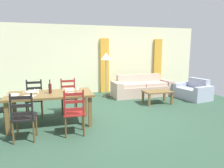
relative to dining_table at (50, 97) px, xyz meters
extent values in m
cube|color=#2D4B38|center=(1.36, 0.09, -0.67)|extent=(9.60, 9.60, 0.02)
cube|color=beige|center=(1.36, 3.39, 0.69)|extent=(9.60, 0.16, 2.70)
cube|color=gold|center=(2.08, 3.25, 0.44)|extent=(0.35, 0.08, 2.20)
cube|color=gold|center=(4.48, 3.25, 0.44)|extent=(0.35, 0.08, 2.20)
cube|color=brown|center=(0.00, 0.00, 0.06)|extent=(1.90, 0.96, 0.05)
cube|color=brown|center=(-0.85, -0.38, -0.31)|extent=(0.08, 0.08, 0.70)
cube|color=brown|center=(0.85, -0.38, -0.31)|extent=(0.08, 0.08, 0.70)
cube|color=brown|center=(-0.85, 0.38, -0.31)|extent=(0.08, 0.08, 0.70)
cube|color=brown|center=(0.85, 0.38, -0.31)|extent=(0.08, 0.08, 0.70)
cube|color=black|center=(-0.47, -0.73, -0.22)|extent=(0.44, 0.42, 0.03)
cylinder|color=brown|center=(-0.65, -0.55, -0.45)|extent=(0.04, 0.04, 0.43)
cylinder|color=brown|center=(-0.29, -0.57, -0.45)|extent=(0.04, 0.04, 0.43)
cylinder|color=brown|center=(-0.66, -0.89, -0.45)|extent=(0.04, 0.04, 0.43)
cylinder|color=brown|center=(-0.30, -0.91, -0.45)|extent=(0.04, 0.04, 0.43)
cylinder|color=black|center=(-0.66, -0.89, 0.05)|extent=(0.04, 0.04, 0.50)
cylinder|color=black|center=(-0.30, -0.91, 0.05)|extent=(0.04, 0.04, 0.50)
cube|color=black|center=(-0.48, -0.90, -0.08)|extent=(0.38, 0.04, 0.06)
cube|color=black|center=(-0.48, -0.90, 0.07)|extent=(0.38, 0.04, 0.06)
cube|color=black|center=(-0.48, -0.90, 0.22)|extent=(0.38, 0.04, 0.06)
cube|color=maroon|center=(0.47, -0.70, -0.22)|extent=(0.44, 0.42, 0.03)
cylinder|color=brown|center=(0.30, -0.52, -0.45)|extent=(0.04, 0.04, 0.43)
cylinder|color=brown|center=(0.66, -0.54, -0.45)|extent=(0.04, 0.04, 0.43)
cylinder|color=brown|center=(0.28, -0.86, -0.45)|extent=(0.04, 0.04, 0.43)
cylinder|color=brown|center=(0.64, -0.88, -0.45)|extent=(0.04, 0.04, 0.43)
cylinder|color=maroon|center=(0.28, -0.86, 0.05)|extent=(0.04, 0.04, 0.50)
cylinder|color=maroon|center=(0.64, -0.88, 0.05)|extent=(0.04, 0.04, 0.50)
cube|color=maroon|center=(0.46, -0.87, -0.08)|extent=(0.38, 0.04, 0.06)
cube|color=maroon|center=(0.46, -0.87, 0.07)|extent=(0.38, 0.04, 0.06)
cube|color=maroon|center=(0.46, -0.87, 0.22)|extent=(0.38, 0.04, 0.06)
cube|color=black|center=(-0.43, 0.70, -0.22)|extent=(0.43, 0.41, 0.03)
cylinder|color=brown|center=(-0.24, 0.54, -0.45)|extent=(0.04, 0.04, 0.43)
cylinder|color=brown|center=(-0.60, 0.53, -0.45)|extent=(0.04, 0.04, 0.43)
cylinder|color=brown|center=(-0.25, 0.88, -0.45)|extent=(0.04, 0.04, 0.43)
cylinder|color=brown|center=(-0.61, 0.87, -0.45)|extent=(0.04, 0.04, 0.43)
cylinder|color=black|center=(-0.25, 0.88, 0.05)|extent=(0.04, 0.04, 0.50)
cylinder|color=black|center=(-0.61, 0.87, 0.05)|extent=(0.04, 0.04, 0.50)
cube|color=black|center=(-0.43, 0.87, -0.08)|extent=(0.38, 0.03, 0.06)
cube|color=black|center=(-0.43, 0.87, 0.07)|extent=(0.38, 0.03, 0.06)
cube|color=black|center=(-0.43, 0.87, 0.22)|extent=(0.38, 0.03, 0.06)
cube|color=maroon|center=(0.46, 0.72, -0.22)|extent=(0.43, 0.41, 0.03)
cylinder|color=brown|center=(0.64, 0.56, -0.45)|extent=(0.04, 0.04, 0.43)
cylinder|color=brown|center=(0.28, 0.55, -0.45)|extent=(0.04, 0.04, 0.43)
cylinder|color=brown|center=(0.63, 0.90, -0.45)|extent=(0.04, 0.04, 0.43)
cylinder|color=brown|center=(0.27, 0.89, -0.45)|extent=(0.04, 0.04, 0.43)
cylinder|color=maroon|center=(0.63, 0.90, 0.05)|extent=(0.04, 0.04, 0.50)
cylinder|color=maroon|center=(0.27, 0.89, 0.05)|extent=(0.04, 0.04, 0.50)
cube|color=maroon|center=(0.45, 0.89, -0.08)|extent=(0.38, 0.03, 0.06)
cube|color=maroon|center=(0.45, 0.89, 0.07)|extent=(0.38, 0.03, 0.06)
cube|color=maroon|center=(0.45, 0.89, 0.22)|extent=(0.38, 0.03, 0.06)
cylinder|color=brown|center=(-0.96, 0.16, -0.45)|extent=(0.04, 0.04, 0.43)
cylinder|color=brown|center=(-0.94, -0.20, -0.45)|extent=(0.04, 0.04, 0.43)
cylinder|color=white|center=(-0.45, -0.25, 0.10)|extent=(0.24, 0.24, 0.02)
cube|color=silver|center=(-0.60, -0.25, 0.09)|extent=(0.03, 0.17, 0.01)
cylinder|color=white|center=(0.45, -0.25, 0.10)|extent=(0.24, 0.24, 0.02)
cube|color=silver|center=(0.30, -0.25, 0.09)|extent=(0.02, 0.17, 0.01)
cylinder|color=white|center=(-0.45, 0.25, 0.10)|extent=(0.24, 0.24, 0.02)
cube|color=silver|center=(-0.60, 0.25, 0.09)|extent=(0.02, 0.17, 0.01)
cylinder|color=white|center=(0.45, 0.25, 0.10)|extent=(0.24, 0.24, 0.02)
cube|color=silver|center=(0.30, 0.25, 0.09)|extent=(0.02, 0.17, 0.01)
cylinder|color=white|center=(-0.78, 0.00, 0.10)|extent=(0.24, 0.24, 0.02)
cube|color=silver|center=(-0.93, 0.00, 0.09)|extent=(0.03, 0.17, 0.01)
cylinder|color=#471919|center=(0.00, -0.02, 0.20)|extent=(0.07, 0.07, 0.22)
cylinder|color=#471919|center=(0.00, -0.02, 0.35)|extent=(0.02, 0.02, 0.08)
cylinder|color=black|center=(0.00, -0.02, 0.39)|extent=(0.03, 0.03, 0.02)
cylinder|color=white|center=(-0.31, -0.16, 0.09)|extent=(0.06, 0.06, 0.01)
cylinder|color=white|center=(-0.31, -0.16, 0.13)|extent=(0.01, 0.01, 0.07)
cone|color=white|center=(-0.31, -0.16, 0.21)|extent=(0.06, 0.06, 0.08)
cylinder|color=white|center=(0.61, -0.14, 0.09)|extent=(0.06, 0.06, 0.01)
cylinder|color=white|center=(0.61, -0.14, 0.13)|extent=(0.01, 0.01, 0.07)
cone|color=white|center=(0.61, -0.14, 0.21)|extent=(0.06, 0.06, 0.08)
cylinder|color=beige|center=(0.34, 0.07, 0.13)|extent=(0.07, 0.07, 0.09)
cylinder|color=beige|center=(-0.28, 0.07, 0.13)|extent=(0.07, 0.07, 0.09)
cube|color=#C5A591|center=(3.28, 2.17, -0.46)|extent=(1.82, 0.85, 0.40)
cube|color=#C5A591|center=(3.27, 2.47, -0.26)|extent=(1.81, 0.25, 0.80)
cube|color=#C5A591|center=(4.30, 2.20, -0.37)|extent=(0.26, 0.81, 0.58)
cube|color=#C5A591|center=(2.26, 2.14, -0.37)|extent=(0.26, 0.81, 0.58)
cube|color=beige|center=(3.73, 2.13, -0.20)|extent=(0.88, 0.66, 0.12)
cube|color=beige|center=(2.83, 2.11, -0.20)|extent=(0.88, 0.66, 0.12)
cube|color=brown|center=(3.30, 1.02, -0.26)|extent=(0.90, 0.56, 0.04)
cube|color=brown|center=(2.90, 0.79, -0.47)|extent=(0.06, 0.06, 0.38)
cube|color=brown|center=(3.70, 0.79, -0.47)|extent=(0.06, 0.06, 0.38)
cube|color=brown|center=(2.90, 1.25, -0.47)|extent=(0.06, 0.06, 0.38)
cube|color=brown|center=(3.70, 1.25, -0.47)|extent=(0.06, 0.06, 0.38)
cube|color=#9EA6BB|center=(4.83, 1.27, -0.47)|extent=(0.93, 0.93, 0.38)
cube|color=#9EA6BB|center=(5.12, 1.32, -0.30)|extent=(0.34, 0.82, 0.72)
cube|color=#9EA6BB|center=(4.91, 0.79, -0.40)|extent=(0.82, 0.32, 0.52)
cube|color=#9EA6BB|center=(4.74, 1.75, -0.40)|extent=(0.82, 0.32, 0.52)
cylinder|color=#332D28|center=(1.93, 2.42, -0.65)|extent=(0.28, 0.28, 0.03)
cylinder|color=gray|center=(1.93, 2.42, 0.04)|extent=(0.03, 0.03, 1.35)
cone|color=beige|center=(1.93, 2.42, 0.85)|extent=(0.40, 0.40, 0.26)
camera|label=1|loc=(0.15, -4.71, 1.06)|focal=32.07mm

